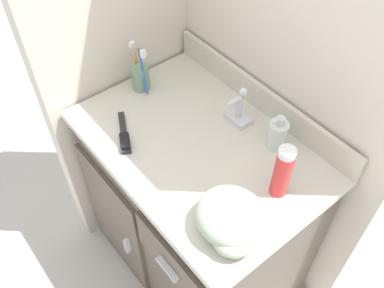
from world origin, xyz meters
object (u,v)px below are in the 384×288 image
at_px(hairbrush, 124,137).
at_px(soap_dispenser, 278,134).
at_px(shaving_cream_can, 282,172).
at_px(hand_towel, 232,221).
at_px(toothbrush_cup, 140,76).

bearing_deg(hairbrush, soap_dispenser, 75.71).
bearing_deg(shaving_cream_can, hand_towel, -86.80).
relative_size(soap_dispenser, hairbrush, 0.71).
distance_m(soap_dispenser, hand_towel, 0.36).
bearing_deg(shaving_cream_can, hairbrush, -152.44).
distance_m(soap_dispenser, shaving_cream_can, 0.19).
bearing_deg(hand_towel, toothbrush_cup, 167.27).
xyz_separation_m(soap_dispenser, hand_towel, (0.15, -0.33, -0.00)).
distance_m(shaving_cream_can, hand_towel, 0.21).
relative_size(shaving_cream_can, hand_towel, 0.91).
bearing_deg(soap_dispenser, shaving_cream_can, -44.21).
relative_size(hairbrush, hand_towel, 0.86).
bearing_deg(hand_towel, shaving_cream_can, 93.20).
relative_size(toothbrush_cup, soap_dispenser, 1.54).
bearing_deg(soap_dispenser, toothbrush_cup, -160.25).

